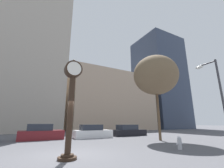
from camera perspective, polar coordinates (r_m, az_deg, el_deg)
name	(u,v)px	position (r m, az deg, el deg)	size (l,w,h in m)	color
ground_plane	(69,156)	(8.23, -16.12, -24.73)	(200.00, 200.00, 0.00)	#515156
building_tall_tower	(31,32)	(36.66, -28.57, 16.85)	(13.81, 12.00, 39.15)	#ADA393
building_storefront_row	(108,102)	(36.12, -1.49, -6.93)	(19.19, 12.00, 12.68)	tan
building_glass_modern	(159,82)	(48.04, 17.53, 0.63)	(12.05, 12.00, 27.17)	#2D384C
street_clock	(71,100)	(7.29, -15.29, -5.96)	(0.83, 0.81, 4.60)	black
car_maroon	(41,133)	(16.22, -25.48, -16.51)	(3.93, 1.85, 1.43)	maroon
car_white	(92,132)	(16.76, -7.55, -17.74)	(4.03, 2.03, 1.35)	silver
car_black	(128,131)	(19.44, 6.16, -17.39)	(4.27, 1.83, 1.32)	black
fire_hydrant_near	(180,143)	(10.35, 24.34, -19.73)	(0.56, 0.24, 0.74)	#B7B7BC
street_lamp_right	(214,87)	(12.92, 34.38, -0.93)	(0.36, 1.57, 5.97)	#38383D
bare_tree	(155,75)	(15.54, 16.24, 3.22)	(4.35, 4.35, 8.09)	brown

